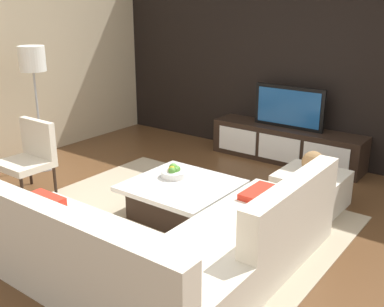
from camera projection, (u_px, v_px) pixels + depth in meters
name	position (u px, v px, depth m)	size (l,w,h in m)	color
ground_plane	(183.00, 222.00, 4.78)	(14.00, 14.00, 0.00)	brown
feature_wall_back	(301.00, 61.00, 6.38)	(6.40, 0.12, 2.80)	black
side_wall_left	(8.00, 62.00, 6.30)	(0.12, 5.20, 2.80)	#C6B28E
area_rug	(176.00, 219.00, 4.83)	(3.29, 2.57, 0.01)	tan
media_console	(286.00, 145.00, 6.52)	(2.19, 0.49, 0.50)	black
television	(289.00, 107.00, 6.35)	(1.03, 0.06, 0.59)	black
sectional_couch	(168.00, 247.00, 3.75)	(2.28, 2.37, 0.81)	beige
coffee_table	(182.00, 199.00, 4.85)	(1.06, 1.01, 0.38)	black
accent_chair_near	(31.00, 153.00, 5.39)	(0.57, 0.52, 0.87)	black
floor_lamp	(33.00, 66.00, 5.86)	(0.34, 0.34, 1.66)	#A5A5AA
ottoman	(311.00, 190.00, 5.08)	(0.70, 0.70, 0.40)	beige
fruit_bowl	(174.00, 172.00, 4.95)	(0.28, 0.28, 0.14)	silver
decorative_ball	(313.00, 162.00, 4.98)	(0.25, 0.25, 0.25)	#997247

